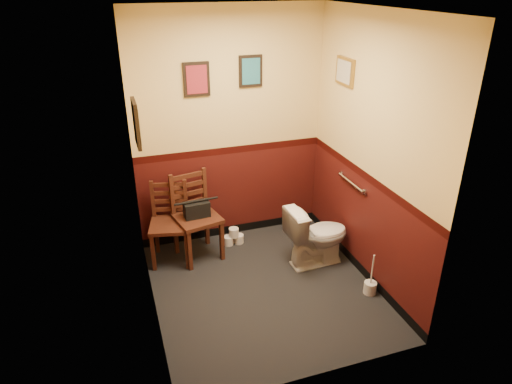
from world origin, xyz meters
TOP-DOWN VIEW (x-y plane):
  - floor at (0.00, 0.00)m, footprint 2.20×2.40m
  - ceiling at (0.00, 0.00)m, footprint 2.20×2.40m
  - wall_back at (0.00, 1.20)m, footprint 2.20×0.00m
  - wall_front at (0.00, -1.20)m, footprint 2.20×0.00m
  - wall_left at (-1.10, 0.00)m, footprint 0.00×2.40m
  - wall_right at (1.10, 0.00)m, footprint 0.00×2.40m
  - grab_bar at (1.07, 0.25)m, footprint 0.05×0.56m
  - framed_print_back_a at (-0.35, 1.18)m, footprint 0.28×0.04m
  - framed_print_back_b at (0.25, 1.18)m, footprint 0.26×0.04m
  - framed_print_left at (-1.08, 0.10)m, footprint 0.04×0.30m
  - framed_print_right at (1.08, 0.60)m, footprint 0.04×0.34m
  - toilet at (0.72, 0.28)m, footprint 0.73×0.43m
  - toilet_brush at (1.01, -0.41)m, footprint 0.13×0.13m
  - chair_left at (-0.80, 0.88)m, footprint 0.51×0.51m
  - chair_right at (-0.51, 0.86)m, footprint 0.55×0.55m
  - handbag at (-0.50, 0.82)m, footprint 0.29×0.16m
  - tp_stack at (-0.05, 0.95)m, footprint 0.25×0.13m

SIDE VIEW (x-z plane):
  - floor at x=0.00m, z-range 0.00..0.00m
  - toilet_brush at x=1.01m, z-range -0.15..0.30m
  - tp_stack at x=-0.05m, z-range -0.02..0.20m
  - toilet at x=0.72m, z-range 0.00..0.70m
  - chair_left at x=-0.80m, z-range 0.00..0.91m
  - chair_right at x=-0.51m, z-range 0.00..0.99m
  - handbag at x=-0.50m, z-range 0.50..0.71m
  - grab_bar at x=1.07m, z-range 0.92..0.98m
  - wall_back at x=0.00m, z-range 0.00..2.70m
  - wall_front at x=0.00m, z-range 0.00..2.70m
  - wall_left at x=-1.10m, z-range 0.00..2.70m
  - wall_right at x=1.10m, z-range 0.00..2.70m
  - framed_print_left at x=-1.08m, z-range 1.66..2.04m
  - framed_print_back_a at x=-0.35m, z-range 1.77..2.13m
  - framed_print_back_b at x=0.25m, z-range 1.83..2.17m
  - framed_print_right at x=1.08m, z-range 1.91..2.19m
  - ceiling at x=0.00m, z-range 2.70..2.70m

